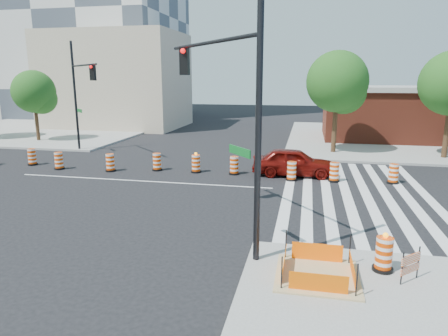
% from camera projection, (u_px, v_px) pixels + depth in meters
% --- Properties ---
extents(ground, '(120.00, 120.00, 0.00)m').
position_uv_depth(ground, '(140.00, 181.00, 21.17)').
color(ground, black).
rests_on(ground, ground).
extents(sidewalk_ne, '(22.00, 22.00, 0.15)m').
position_uv_depth(sidewalk_ne, '(418.00, 139.00, 34.71)').
color(sidewalk_ne, gray).
rests_on(sidewalk_ne, ground).
extents(sidewalk_nw, '(22.00, 22.00, 0.15)m').
position_uv_depth(sidewalk_nw, '(50.00, 129.00, 41.94)').
color(sidewalk_nw, gray).
rests_on(sidewalk_nw, ground).
extents(crosswalk_east, '(6.75, 13.50, 0.01)m').
position_uv_depth(crosswalk_east, '(356.00, 193.00, 18.97)').
color(crosswalk_east, silver).
rests_on(crosswalk_east, ground).
extents(lane_centerline, '(14.00, 0.12, 0.01)m').
position_uv_depth(lane_centerline, '(140.00, 181.00, 21.17)').
color(lane_centerline, silver).
rests_on(lane_centerline, ground).
extents(excavation_pit, '(2.20, 2.20, 0.90)m').
position_uv_depth(excavation_pit, '(317.00, 274.00, 10.73)').
color(excavation_pit, tan).
rests_on(excavation_pit, ground).
extents(brick_storefront, '(16.50, 8.50, 4.60)m').
position_uv_depth(brick_storefront, '(420.00, 114.00, 34.21)').
color(brick_storefront, maroon).
rests_on(brick_storefront, ground).
extents(beige_midrise, '(14.00, 10.00, 10.00)m').
position_uv_depth(beige_midrise, '(117.00, 81.00, 43.45)').
color(beige_midrise, '#B8A58D').
rests_on(beige_midrise, ground).
extents(red_coupe, '(4.61, 1.99, 1.55)m').
position_uv_depth(red_coupe, '(294.00, 162.00, 22.19)').
color(red_coupe, '#610C08').
rests_on(red_coupe, ground).
extents(signal_pole_se, '(4.05, 4.85, 8.17)m').
position_uv_depth(signal_pole_se, '(229.00, 90.00, 12.16)').
color(signal_pole_se, black).
rests_on(signal_pole_se, ground).
extents(signal_pole_nw, '(4.25, 4.20, 7.73)m').
position_uv_depth(signal_pole_nw, '(80.00, 87.00, 27.45)').
color(signal_pole_nw, black).
rests_on(signal_pole_nw, ground).
extents(pit_drum, '(0.57, 0.57, 1.12)m').
position_uv_depth(pit_drum, '(384.00, 255.00, 10.96)').
color(pit_drum, black).
rests_on(pit_drum, ground).
extents(barricade, '(0.58, 0.55, 0.89)m').
position_uv_depth(barricade, '(411.00, 264.00, 10.39)').
color(barricade, '#E24304').
rests_on(barricade, ground).
extents(tree_north_b, '(3.50, 3.50, 5.95)m').
position_uv_depth(tree_north_b, '(35.00, 94.00, 33.10)').
color(tree_north_b, '#382314').
rests_on(tree_north_b, ground).
extents(tree_north_c, '(4.23, 4.23, 7.19)m').
position_uv_depth(tree_north_c, '(338.00, 85.00, 27.61)').
color(tree_north_c, '#382314').
rests_on(tree_north_c, ground).
extents(median_drum_1, '(0.60, 0.60, 1.02)m').
position_uv_depth(median_drum_1, '(32.00, 157.00, 24.91)').
color(median_drum_1, black).
rests_on(median_drum_1, ground).
extents(median_drum_2, '(0.60, 0.60, 1.02)m').
position_uv_depth(median_drum_2, '(59.00, 161.00, 23.77)').
color(median_drum_2, black).
rests_on(median_drum_2, ground).
extents(median_drum_3, '(0.60, 0.60, 1.02)m').
position_uv_depth(median_drum_3, '(110.00, 163.00, 23.25)').
color(median_drum_3, black).
rests_on(median_drum_3, ground).
extents(median_drum_4, '(0.60, 0.60, 1.02)m').
position_uv_depth(median_drum_4, '(157.00, 162.00, 23.46)').
color(median_drum_4, black).
rests_on(median_drum_4, ground).
extents(median_drum_5, '(0.60, 0.60, 1.18)m').
position_uv_depth(median_drum_5, '(196.00, 164.00, 22.97)').
color(median_drum_5, black).
rests_on(median_drum_5, ground).
extents(median_drum_6, '(0.60, 0.60, 1.02)m').
position_uv_depth(median_drum_6, '(234.00, 166.00, 22.52)').
color(median_drum_6, black).
rests_on(median_drum_6, ground).
extents(median_drum_7, '(0.60, 0.60, 1.02)m').
position_uv_depth(median_drum_7, '(292.00, 172.00, 21.17)').
color(median_drum_7, black).
rests_on(median_drum_7, ground).
extents(median_drum_8, '(0.60, 0.60, 1.02)m').
position_uv_depth(median_drum_8, '(334.00, 173.00, 20.96)').
color(median_drum_8, black).
rests_on(median_drum_8, ground).
extents(median_drum_9, '(0.60, 0.60, 1.02)m').
position_uv_depth(median_drum_9, '(393.00, 174.00, 20.59)').
color(median_drum_9, black).
rests_on(median_drum_9, ground).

